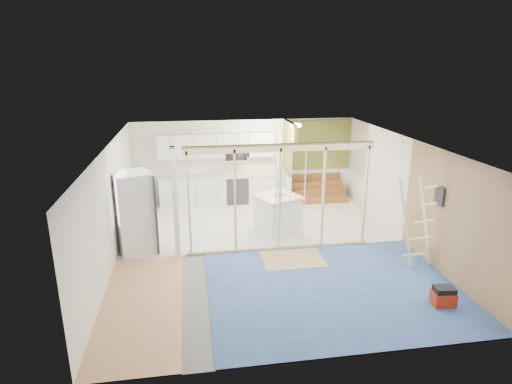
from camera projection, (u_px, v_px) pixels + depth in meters
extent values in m
cube|color=slate|center=(267.00, 250.00, 10.30)|extent=(7.00, 8.00, 0.01)
cube|color=silver|center=(268.00, 144.00, 9.53)|extent=(7.00, 8.00, 0.01)
cube|color=white|center=(245.00, 161.00, 13.68)|extent=(7.00, 0.01, 2.60)
cube|color=white|center=(318.00, 285.00, 6.14)|extent=(7.00, 0.01, 2.60)
cube|color=white|center=(111.00, 207.00, 9.39)|extent=(0.01, 8.00, 2.60)
cube|color=white|center=(408.00, 192.00, 10.44)|extent=(0.01, 8.00, 2.60)
cube|color=silver|center=(254.00, 220.00, 12.18)|extent=(7.00, 4.00, 0.02)
cube|color=#3F639A|center=(334.00, 288.00, 8.56)|extent=(5.00, 4.00, 0.02)
cube|color=tan|center=(142.00, 304.00, 7.99)|extent=(1.50, 4.00, 0.02)
cube|color=tan|center=(293.00, 259.00, 9.80)|extent=(1.40, 1.00, 0.01)
cube|color=#DACB85|center=(281.00, 148.00, 9.60)|extent=(4.40, 0.09, 0.18)
cube|color=#DACB85|center=(279.00, 247.00, 10.33)|extent=(4.40, 0.09, 0.06)
cube|color=silver|center=(175.00, 204.00, 9.60)|extent=(0.12, 0.14, 2.60)
cube|color=#DACB85|center=(189.00, 203.00, 9.64)|extent=(0.04, 0.09, 2.40)
cube|color=#DACB85|center=(235.00, 201.00, 9.80)|extent=(0.04, 0.09, 2.40)
cube|color=#DACB85|center=(280.00, 198.00, 9.96)|extent=(0.05, 0.09, 2.40)
cube|color=#DACB85|center=(323.00, 196.00, 10.11)|extent=(0.04, 0.09, 2.40)
cube|color=#DACB85|center=(365.00, 194.00, 10.27)|extent=(0.04, 0.09, 2.40)
cylinder|color=silver|center=(276.00, 202.00, 9.94)|extent=(0.02, 0.02, 2.35)
cylinder|color=silver|center=(304.00, 200.00, 10.09)|extent=(0.02, 0.02, 2.35)
cylinder|color=silver|center=(290.00, 201.00, 10.02)|extent=(0.02, 0.02, 2.35)
cube|color=silver|center=(218.00, 190.00, 13.52)|extent=(3.60, 0.60, 0.88)
cube|color=beige|center=(217.00, 176.00, 13.38)|extent=(3.66, 0.64, 0.05)
cube|color=silver|center=(140.00, 205.00, 12.14)|extent=(0.60, 1.60, 0.88)
cube|color=beige|center=(138.00, 189.00, 12.00)|extent=(0.64, 1.64, 0.05)
cube|color=silver|center=(216.00, 146.00, 13.22)|extent=(3.60, 0.34, 0.75)
cube|color=white|center=(236.00, 155.00, 13.36)|extent=(0.72, 0.38, 0.36)
cube|color=black|center=(237.00, 156.00, 13.18)|extent=(0.68, 0.02, 0.30)
cube|color=olive|center=(288.00, 147.00, 13.31)|extent=(0.10, 0.90, 1.60)
cube|color=white|center=(287.00, 188.00, 13.71)|extent=(0.10, 0.90, 0.90)
cube|color=olive|center=(293.00, 133.00, 12.48)|extent=(0.10, 0.50, 0.50)
cube|color=olive|center=(318.00, 145.00, 13.88)|extent=(2.20, 0.04, 1.60)
cube|color=white|center=(316.00, 183.00, 14.27)|extent=(2.20, 0.04, 0.90)
cube|color=brown|center=(321.00, 200.00, 13.64)|extent=(1.70, 0.26, 0.20)
cube|color=brown|center=(319.00, 192.00, 13.82)|extent=(1.70, 0.26, 0.20)
cube|color=brown|center=(317.00, 184.00, 14.01)|extent=(1.70, 0.26, 0.20)
cube|color=brown|center=(315.00, 176.00, 14.20)|extent=(1.70, 0.26, 0.20)
torus|color=black|center=(244.00, 151.00, 11.44)|extent=(0.52, 0.52, 0.02)
cylinder|color=black|center=(238.00, 142.00, 11.34)|extent=(0.01, 0.01, 0.50)
cylinder|color=black|center=(249.00, 142.00, 11.38)|extent=(0.01, 0.01, 0.50)
cylinder|color=#333438|center=(240.00, 157.00, 11.37)|extent=(0.14, 0.14, 0.14)
cylinder|color=#333438|center=(247.00, 155.00, 11.59)|extent=(0.12, 0.12, 0.12)
cube|color=#9D7655|center=(456.00, 221.00, 8.55)|extent=(0.02, 4.00, 2.60)
cube|color=#333438|center=(439.00, 196.00, 9.00)|extent=(0.04, 0.30, 0.40)
cylinder|color=#FFEABF|center=(296.00, 125.00, 12.58)|extent=(0.32, 0.32, 0.08)
cube|color=silver|center=(135.00, 213.00, 10.01)|extent=(1.05, 1.03, 1.93)
cube|color=#333438|center=(152.00, 212.00, 10.07)|extent=(0.27, 0.73, 1.89)
cube|color=white|center=(277.00, 215.00, 11.27)|extent=(1.21, 1.21, 0.94)
cube|color=beige|center=(277.00, 197.00, 11.11)|extent=(1.35, 1.35, 0.05)
imported|color=silver|center=(279.00, 193.00, 11.18)|extent=(0.35, 0.35, 0.07)
imported|color=#A8B0BC|center=(165.00, 173.00, 12.99)|extent=(0.14, 0.14, 0.31)
imported|color=white|center=(268.00, 170.00, 13.60)|extent=(0.12, 0.12, 0.20)
cube|color=#9D210E|center=(443.00, 299.00, 7.94)|extent=(0.43, 0.35, 0.28)
cube|color=black|center=(445.00, 290.00, 7.89)|extent=(0.39, 0.30, 0.10)
cube|color=#E3D48B|center=(406.00, 223.00, 9.15)|extent=(0.48, 0.17, 2.03)
cube|color=#E3D48B|center=(425.00, 222.00, 9.22)|extent=(0.48, 0.17, 2.03)
cube|color=#E3D48B|center=(414.00, 255.00, 9.42)|extent=(0.48, 0.18, 0.14)
cube|color=#E3D48B|center=(419.00, 238.00, 9.32)|extent=(0.48, 0.18, 0.14)
cube|color=#E3D48B|center=(425.00, 221.00, 9.21)|extent=(0.48, 0.18, 0.14)
cube|color=#E3D48B|center=(431.00, 204.00, 9.11)|extent=(0.48, 0.18, 0.14)
cube|color=#E3D48B|center=(437.00, 186.00, 9.00)|extent=(0.48, 0.18, 0.14)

